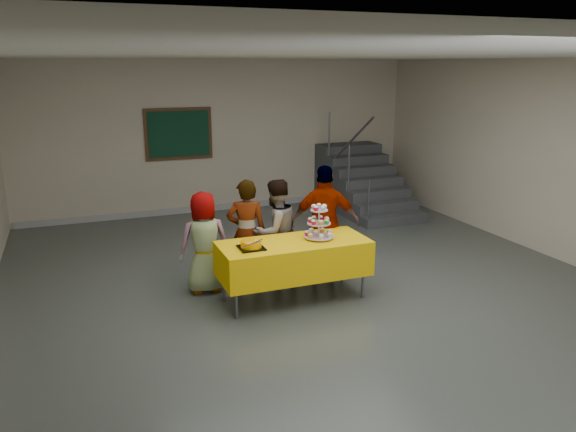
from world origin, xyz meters
The scene contains 10 objects.
room_shell centered at (0.00, 0.02, 2.13)m, with size 10.00×10.04×3.02m.
bake_table centered at (-0.35, 0.22, 0.56)m, with size 1.88×0.78×0.77m.
cupcake_stand centered at (-0.01, 0.23, 0.95)m, with size 0.38×0.38×0.44m.
bear_cake centered at (-0.93, 0.15, 0.83)m, with size 0.32×0.36×0.12m.
schoolchild_a centered at (-1.33, 0.89, 0.67)m, with size 0.65×0.43×1.34m, color #5B5C64.
schoolchild_b centered at (-0.75, 0.93, 0.73)m, with size 0.53×0.35×1.46m, color slate.
schoolchild_c centered at (-0.35, 0.88, 0.72)m, with size 0.70×0.54×1.43m, color slate.
schoolchild_d centered at (0.32, 0.74, 0.80)m, with size 0.94×0.39×1.60m, color slate.
staircase centered at (2.70, 4.13, 0.49)m, with size 1.30×2.40×2.04m.
noticeboard centered at (-0.85, 4.96, 1.60)m, with size 1.30×0.05×1.00m.
Camera 1 is at (-2.84, -5.96, 2.91)m, focal length 35.00 mm.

